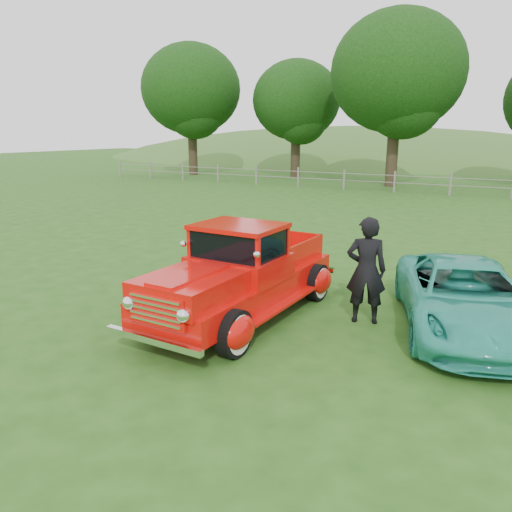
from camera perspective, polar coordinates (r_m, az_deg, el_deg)
The scene contains 9 objects.
ground at distance 8.51m, azimuth -1.94°, elevation -9.47°, with size 140.00×140.00×0.00m, color #214B14.
distant_hills at distance 67.09m, azimuth 22.25°, elevation 6.27°, with size 116.00×60.00×18.00m.
fence_line at distance 29.08m, azimuth 21.33°, elevation 7.64°, with size 48.00×0.12×1.20m.
tree_far_west at distance 40.68m, azimuth -7.44°, elevation 18.36°, with size 7.60×7.60×9.93m.
tree_mid_west at distance 38.26m, azimuth 4.64°, elevation 17.30°, with size 6.40×6.40×8.46m.
tree_near_west at distance 32.84m, azimuth 15.87°, elevation 19.55°, with size 8.00×8.00×10.42m.
red_pickup at distance 9.24m, azimuth -1.71°, elevation -2.27°, with size 2.32×5.02×1.78m.
teal_sedan at distance 9.37m, azimuth 22.74°, elevation -4.39°, with size 2.02×4.37×1.22m, color teal.
man at distance 9.15m, azimuth 12.48°, elevation -1.61°, with size 0.71×0.47×1.95m, color black.
Camera 1 is at (4.06, -6.66, 3.40)m, focal length 35.00 mm.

